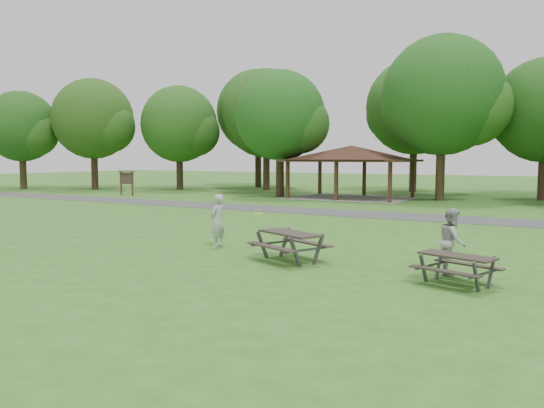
% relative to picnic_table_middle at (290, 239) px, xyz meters
% --- Properties ---
extents(ground, '(160.00, 160.00, 0.00)m').
position_rel_picnic_table_middle_xyz_m(ground, '(-3.17, -1.23, -0.62)').
color(ground, '#31661D').
rests_on(ground, ground).
extents(asphalt_path, '(120.00, 3.20, 0.02)m').
position_rel_picnic_table_middle_xyz_m(asphalt_path, '(-3.17, 12.77, -0.61)').
color(asphalt_path, '#404042').
rests_on(asphalt_path, ground).
extents(pavilion, '(8.60, 7.01, 3.76)m').
position_rel_picnic_table_middle_xyz_m(pavilion, '(-7.17, 22.77, 2.44)').
color(pavilion, '#332012').
rests_on(pavilion, ground).
extents(notice_board, '(1.60, 0.30, 1.88)m').
position_rel_picnic_table_middle_xyz_m(notice_board, '(-23.17, 16.77, 0.69)').
color(notice_board, '#3D2416').
rests_on(notice_board, ground).
extents(tree_row_a, '(7.56, 7.20, 9.97)m').
position_rel_picnic_table_middle_xyz_m(tree_row_a, '(-31.08, 20.79, 5.53)').
color(tree_row_a, black).
rests_on(tree_row_a, ground).
extents(tree_row_b, '(7.14, 6.80, 9.28)m').
position_rel_picnic_table_middle_xyz_m(tree_row_b, '(-24.08, 24.29, 5.05)').
color(tree_row_b, black).
rests_on(tree_row_b, ground).
extents(tree_row_c, '(8.19, 7.80, 10.67)m').
position_rel_picnic_table_middle_xyz_m(tree_row_c, '(-17.07, 27.79, 5.92)').
color(tree_row_c, '#322116').
rests_on(tree_row_c, ground).
extents(tree_row_d, '(6.93, 6.60, 9.27)m').
position_rel_picnic_table_middle_xyz_m(tree_row_d, '(-12.08, 21.29, 5.15)').
color(tree_row_d, black).
rests_on(tree_row_d, ground).
extents(tree_row_e, '(8.40, 8.00, 11.02)m').
position_rel_picnic_table_middle_xyz_m(tree_row_e, '(-1.07, 23.79, 6.16)').
color(tree_row_e, '#332516').
rests_on(tree_row_e, ground).
extents(tree_deep_a, '(8.40, 8.00, 11.38)m').
position_rel_picnic_table_middle_xyz_m(tree_deep_a, '(-20.07, 31.29, 6.51)').
color(tree_deep_a, black).
rests_on(tree_deep_a, ground).
extents(tree_deep_b, '(8.40, 8.00, 11.13)m').
position_rel_picnic_table_middle_xyz_m(tree_deep_b, '(-5.07, 31.79, 6.27)').
color(tree_deep_b, '#302215').
rests_on(tree_deep_b, ground).
extents(tree_flank_left, '(6.72, 6.40, 8.93)m').
position_rel_picnic_table_middle_xyz_m(tree_flank_left, '(-37.09, 17.79, 4.91)').
color(tree_flank_left, '#2F2114').
rests_on(tree_flank_left, ground).
extents(picnic_table_middle, '(2.40, 2.20, 0.84)m').
position_rel_picnic_table_middle_xyz_m(picnic_table_middle, '(0.00, 0.00, 0.00)').
color(picnic_table_middle, '#2C2420').
rests_on(picnic_table_middle, ground).
extents(picnic_table_far, '(1.98, 1.76, 0.72)m').
position_rel_picnic_table_middle_xyz_m(picnic_table_far, '(4.59, -0.57, -0.09)').
color(picnic_table_far, '#2A241E').
rests_on(picnic_table_far, ground).
extents(frisbee_in_flight, '(0.29, 0.29, 0.02)m').
position_rel_picnic_table_middle_xyz_m(frisbee_in_flight, '(-1.54, 0.84, 0.56)').
color(frisbee_in_flight, yellow).
rests_on(frisbee_in_flight, ground).
extents(frisbee_thrower, '(0.47, 0.66, 1.71)m').
position_rel_picnic_table_middle_xyz_m(frisbee_thrower, '(-3.12, 0.91, 0.24)').
color(frisbee_thrower, '#ABABAE').
rests_on(frisbee_thrower, ground).
extents(frisbee_catcher, '(0.76, 0.90, 1.64)m').
position_rel_picnic_table_middle_xyz_m(frisbee_catcher, '(4.26, 0.59, 0.20)').
color(frisbee_catcher, '#A6A6A9').
rests_on(frisbee_catcher, ground).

